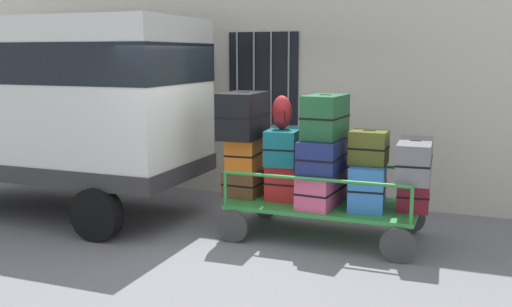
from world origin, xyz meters
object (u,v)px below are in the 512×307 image
object	(u,v)px
suitcase_midright_middle	(369,147)
suitcase_right_middle	(415,160)
van	(53,96)
luggage_cart	(324,209)
suitcase_left_top	(244,115)
suitcase_midleft_bottom	(284,181)
backpack	(282,112)
suitcase_left_bottom	(245,182)
suitcase_center_bottom	(324,188)
suitcase_midleft_middle	(284,146)
suitcase_midright_bottom	(368,186)
suitcase_left_middle	(245,153)
suitcase_center_middle	(325,155)
suitcase_center_top	(325,117)
suitcase_right_bottom	(413,195)

from	to	relation	value
suitcase_midright_middle	suitcase_right_middle	world-z (taller)	suitcase_midright_middle
van	luggage_cart	world-z (taller)	van
suitcase_left_top	suitcase_midleft_bottom	size ratio (longest dim) A/B	1.76
luggage_cart	backpack	distance (m)	1.38
suitcase_left_bottom	suitcase_center_bottom	world-z (taller)	suitcase_center_bottom
suitcase_midleft_middle	suitcase_midright_bottom	bearing A→B (deg)	-0.51
suitcase_left_middle	suitcase_midright_middle	world-z (taller)	suitcase_midright_middle
suitcase_left_bottom	backpack	size ratio (longest dim) A/B	1.21
suitcase_midleft_middle	suitcase_center_bottom	bearing A→B (deg)	-5.30
suitcase_center_middle	suitcase_left_bottom	bearing A→B (deg)	179.61
suitcase_right_middle	suitcase_left_middle	bearing A→B (deg)	179.28
suitcase_left_top	suitcase_right_middle	size ratio (longest dim) A/B	0.92
suitcase_midleft_bottom	suitcase_center_top	xyz separation A→B (m)	(0.56, -0.06, 0.90)
suitcase_left_middle	suitcase_midleft_bottom	size ratio (longest dim) A/B	1.23
suitcase_center_top	suitcase_right_middle	xyz separation A→B (m)	(1.13, 0.03, -0.49)
luggage_cart	backpack	size ratio (longest dim) A/B	5.68
luggage_cart	suitcase_midleft_middle	distance (m)	0.97
suitcase_left_middle	suitcase_center_bottom	bearing A→B (deg)	-3.15
suitcase_center_bottom	luggage_cart	bearing A→B (deg)	90.00
suitcase_right_bottom	suitcase_left_top	bearing A→B (deg)	-179.28
luggage_cart	suitcase_left_bottom	distance (m)	1.16
suitcase_center_middle	suitcase_right_middle	distance (m)	1.13
van	suitcase_midright_middle	bearing A→B (deg)	2.61
suitcase_midleft_middle	suitcase_center_bottom	size ratio (longest dim) A/B	0.68
backpack	suitcase_midright_bottom	bearing A→B (deg)	1.05
suitcase_center_bottom	suitcase_right_bottom	world-z (taller)	suitcase_center_bottom
suitcase_midleft_bottom	suitcase_midright_bottom	size ratio (longest dim) A/B	0.61
suitcase_midleft_middle	suitcase_right_bottom	bearing A→B (deg)	-0.28
suitcase_midleft_middle	suitcase_left_bottom	bearing A→B (deg)	-178.99
suitcase_left_middle	suitcase_left_top	size ratio (longest dim) A/B	0.70
backpack	suitcase_left_middle	bearing A→B (deg)	175.65
van	suitcase_center_bottom	distance (m)	4.27
suitcase_left_middle	suitcase_right_middle	size ratio (longest dim) A/B	0.64
suitcase_left_middle	suitcase_left_top	distance (m)	0.53
suitcase_midleft_bottom	suitcase_midleft_middle	distance (m)	0.48
van	suitcase_midleft_bottom	distance (m)	3.72
suitcase_center_middle	suitcase_center_top	distance (m)	0.50
suitcase_left_bottom	suitcase_center_middle	bearing A→B (deg)	-0.39
suitcase_left_bottom	suitcase_midleft_middle	bearing A→B (deg)	1.01
suitcase_left_bottom	suitcase_midright_bottom	distance (m)	1.69
suitcase_midleft_bottom	suitcase_center_bottom	bearing A→B (deg)	-6.62
suitcase_left_middle	backpack	bearing A→B (deg)	-4.35
suitcase_left_bottom	backpack	bearing A→B (deg)	-2.26
van	suitcase_midright_middle	distance (m)	4.72
suitcase_center_top	suitcase_center_bottom	bearing A→B (deg)	-90.00
suitcase_left_top	suitcase_midright_bottom	bearing A→B (deg)	0.90
suitcase_left_top	suitcase_center_top	xyz separation A→B (m)	(1.13, -0.01, 0.02)
luggage_cart	suitcase_midleft_bottom	xyz separation A→B (m)	(-0.56, 0.03, 0.32)
suitcase_left_top	suitcase_left_bottom	bearing A→B (deg)	90.00
suitcase_midleft_bottom	suitcase_midright_middle	distance (m)	1.25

